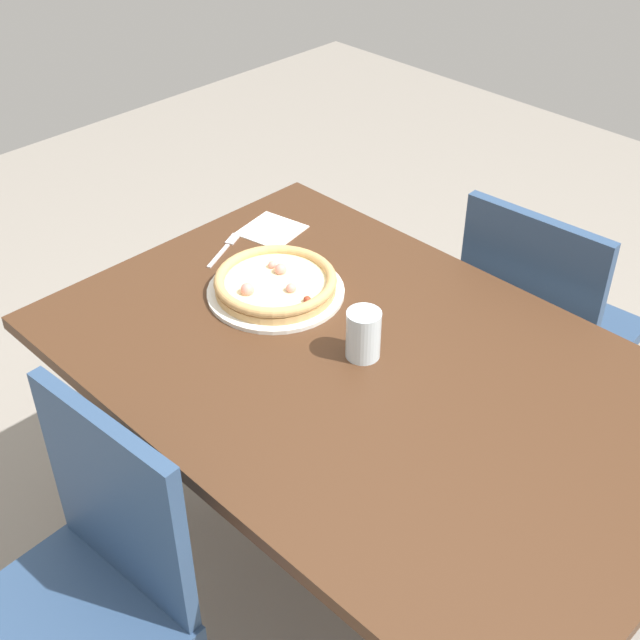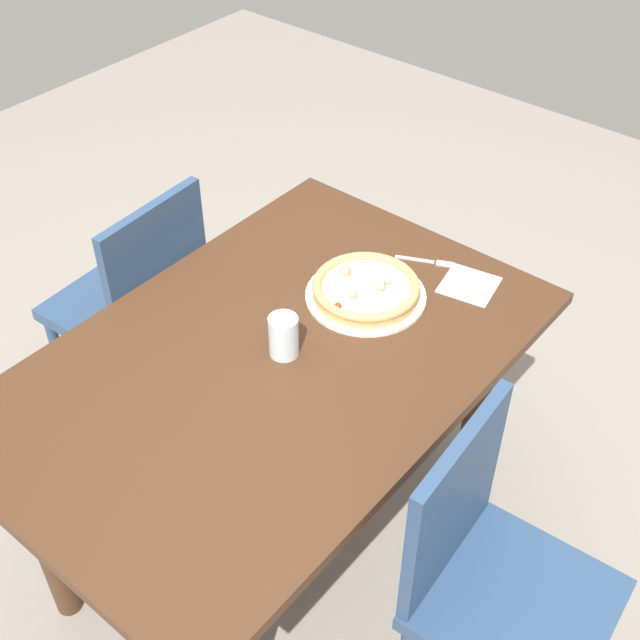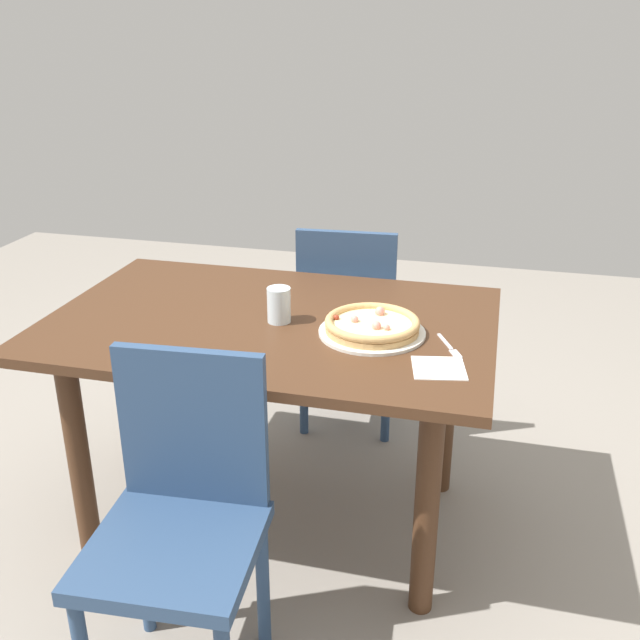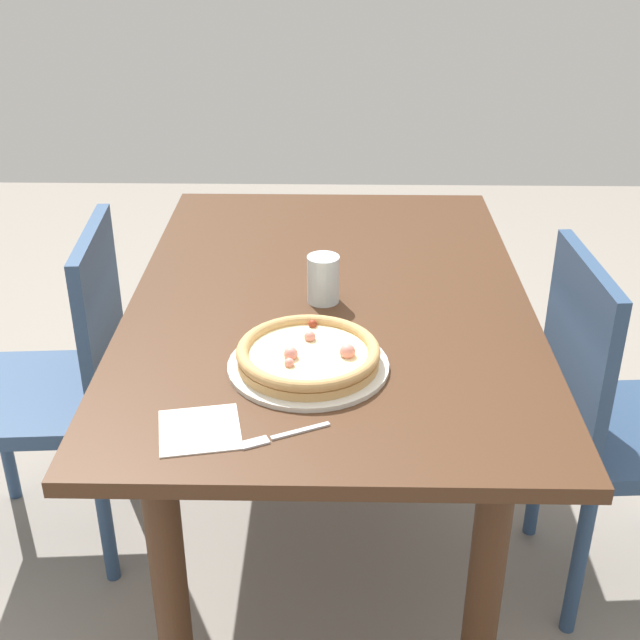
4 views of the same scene
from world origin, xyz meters
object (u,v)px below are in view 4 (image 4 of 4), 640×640
plate (308,366)px  pizza (308,354)px  dining_table (330,338)px  chair_near (617,418)px  napkin (200,430)px  chair_far (61,382)px  fork (278,437)px  drinking_glass (323,279)px

plate → pizza: bearing=-77.6°
dining_table → chair_near: bearing=-99.6°
dining_table → plate: (-0.33, 0.04, 0.12)m
chair_near → napkin: chair_near is taller
chair_far → pizza: bearing=-123.0°
chair_far → napkin: chair_far is taller
fork → pizza: bearing=-126.2°
chair_near → drinking_glass: chair_near is taller
plate → fork: plate is taller
dining_table → drinking_glass: size_ratio=12.62×
dining_table → chair_far: 0.69m
dining_table → fork: (-0.56, 0.09, 0.12)m
plate → fork: (-0.23, 0.05, -0.00)m
plate → pizza: pizza is taller
chair_near → drinking_glass: (0.08, 0.68, 0.31)m
chair_far → dining_table: bearing=-95.8°
pizza → napkin: size_ratio=2.02×
chair_near → chair_far: (0.13, 1.34, 0.00)m
dining_table → chair_far: (0.02, 0.67, -0.14)m
chair_far → napkin: 0.77m
pizza → fork: pizza is taller
plate → chair_near: bearing=-73.1°
chair_near → pizza: chair_near is taller
pizza → napkin: bearing=139.5°
chair_far → pizza: (-0.35, -0.63, 0.29)m
drinking_glass → napkin: size_ratio=0.78×
pizza → drinking_glass: bearing=-4.7°
chair_near → napkin: size_ratio=6.34×
plate → drinking_glass: bearing=-4.8°
pizza → drinking_glass: 0.30m
dining_table → plate: bearing=173.1°
chair_near → chair_far: bearing=-99.4°
drinking_glass → napkin: 0.55m
dining_table → napkin: 0.60m
dining_table → pizza: bearing=173.1°
pizza → drinking_glass: size_ratio=2.57×
drinking_glass → fork: bearing=172.4°
chair_near → pizza: size_ratio=3.14×
plate → napkin: (-0.22, 0.18, -0.00)m
dining_table → fork: bearing=171.4°
chair_near → chair_far: 1.35m
drinking_glass → napkin: (-0.51, 0.21, -0.05)m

